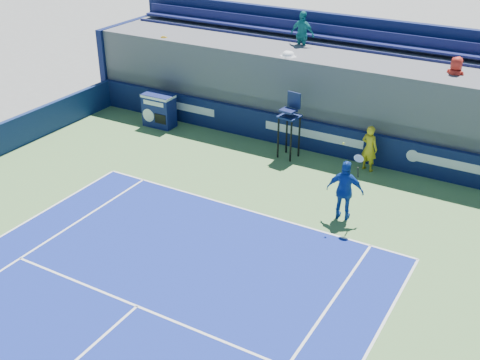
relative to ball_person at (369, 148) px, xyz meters
The scene contains 6 objects.
ball_person is the anchor object (origin of this frame).
back_hoarding 2.44m from the ball_person, 167.04° to the left, with size 20.40×0.21×1.20m.
match_clock 8.97m from the ball_person, behind, with size 1.33×0.74×1.40m.
umpire_chair 3.05m from the ball_person, behind, with size 0.79×0.79×2.48m.
tennis_player 3.65m from the ball_person, 82.42° to the right, with size 1.19×0.64×2.57m.
stadium_seating 3.65m from the ball_person, 132.50° to the left, with size 21.00×4.05×4.70m.
Camera 1 is at (8.09, -2.51, 9.63)m, focal length 45.00 mm.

